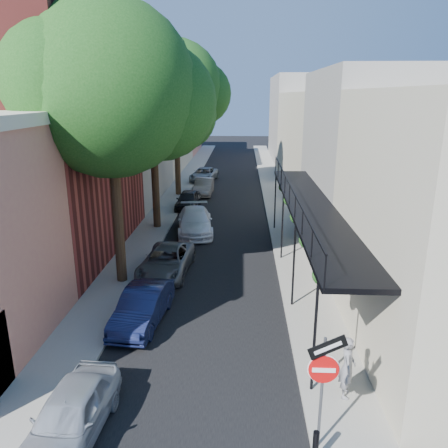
# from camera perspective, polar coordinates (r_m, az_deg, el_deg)

# --- Properties ---
(road_surface) EXTENTS (6.00, 64.00, 0.01)m
(road_surface) POSITION_cam_1_polar(r_m,az_deg,el_deg) (38.06, 0.37, 4.70)
(road_surface) COLOR black
(road_surface) RESTS_ON ground
(sidewalk_left) EXTENTS (2.00, 64.00, 0.12)m
(sidewalk_left) POSITION_cam_1_polar(r_m,az_deg,el_deg) (38.40, -5.62, 4.81)
(sidewalk_left) COLOR gray
(sidewalk_left) RESTS_ON ground
(sidewalk_right) EXTENTS (2.00, 64.00, 0.12)m
(sidewalk_right) POSITION_cam_1_polar(r_m,az_deg,el_deg) (38.11, 6.42, 4.70)
(sidewalk_right) COLOR gray
(sidewalk_right) RESTS_ON ground
(buildings_left) EXTENTS (10.10, 59.10, 12.00)m
(buildings_left) POSITION_cam_1_polar(r_m,az_deg,el_deg) (37.64, -14.29, 11.66)
(buildings_left) COLOR tan
(buildings_left) RESTS_ON ground
(buildings_right) EXTENTS (9.80, 55.00, 10.00)m
(buildings_right) POSITION_cam_1_polar(r_m,az_deg,el_deg) (37.65, 14.43, 10.87)
(buildings_right) COLOR #B3A994
(buildings_right) RESTS_ON ground
(sign_post) EXTENTS (0.89, 0.17, 2.99)m
(sign_post) POSITION_cam_1_polar(r_m,az_deg,el_deg) (10.19, 12.88, -18.53)
(sign_post) COLOR #595B60
(sign_post) RESTS_ON ground
(bollard) EXTENTS (0.14, 0.14, 0.80)m
(bollard) POSITION_cam_1_polar(r_m,az_deg,el_deg) (10.75, 11.86, -26.65)
(bollard) COLOR black
(bollard) RESTS_ON sidewalk_right
(oak_near) EXTENTS (7.48, 6.80, 11.42)m
(oak_near) POSITION_cam_1_polar(r_m,az_deg,el_deg) (18.11, -13.19, 16.32)
(oak_near) COLOR #2F2012
(oak_near) RESTS_ON ground
(oak_mid) EXTENTS (6.60, 6.00, 10.20)m
(oak_mid) POSITION_cam_1_polar(r_m,az_deg,el_deg) (25.90, -8.43, 14.69)
(oak_mid) COLOR #2F2012
(oak_mid) RESTS_ON ground
(oak_far) EXTENTS (7.70, 7.00, 11.90)m
(oak_far) POSITION_cam_1_polar(r_m,az_deg,el_deg) (34.81, -5.56, 17.20)
(oak_far) COLOR #2F2012
(oak_far) RESTS_ON ground
(parked_car_a) EXTENTS (1.69, 3.76, 1.25)m
(parked_car_a) POSITION_cam_1_polar(r_m,az_deg,el_deg) (11.71, -19.40, -22.48)
(parked_car_a) COLOR #979EA7
(parked_car_a) RESTS_ON ground
(parked_car_b) EXTENTS (1.72, 3.97, 1.27)m
(parked_car_b) POSITION_cam_1_polar(r_m,az_deg,el_deg) (15.93, -10.59, -10.58)
(parked_car_b) COLOR #141A3F
(parked_car_b) RESTS_ON ground
(parked_car_c) EXTENTS (2.31, 4.53, 1.23)m
(parked_car_c) POSITION_cam_1_polar(r_m,az_deg,el_deg) (19.88, -7.54, -4.86)
(parked_car_c) COLOR #595C61
(parked_car_c) RESTS_ON ground
(parked_car_d) EXTENTS (2.55, 5.04, 1.40)m
(parked_car_d) POSITION_cam_1_polar(r_m,az_deg,el_deg) (25.60, -3.81, 0.37)
(parked_car_d) COLOR white
(parked_car_d) RESTS_ON ground
(parked_car_e) EXTENTS (1.70, 3.84, 1.28)m
(parked_car_e) POSITION_cam_1_polar(r_m,az_deg,el_deg) (31.13, -4.71, 3.16)
(parked_car_e) COLOR black
(parked_car_e) RESTS_ON ground
(parked_car_f) EXTENTS (1.43, 3.98, 1.31)m
(parked_car_f) POSITION_cam_1_polar(r_m,az_deg,el_deg) (35.51, -2.66, 4.89)
(parked_car_f) COLOR gray
(parked_car_f) RESTS_ON ground
(parked_car_g) EXTENTS (2.65, 4.74, 1.25)m
(parked_car_g) POSITION_cam_1_polar(r_m,az_deg,el_deg) (41.11, -2.64, 6.46)
(parked_car_g) COLOR gray
(parked_car_g) RESTS_ON ground
(pedestrian) EXTENTS (0.53, 0.70, 1.72)m
(pedestrian) POSITION_cam_1_polar(r_m,az_deg,el_deg) (12.45, 15.82, -17.52)
(pedestrian) COLOR slate
(pedestrian) RESTS_ON sidewalk_right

